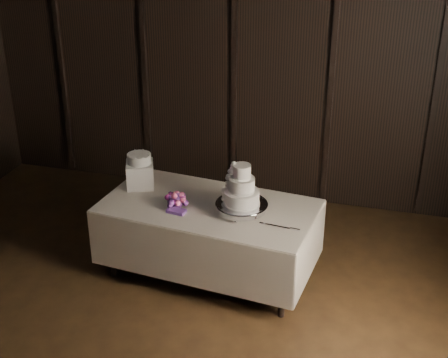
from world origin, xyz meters
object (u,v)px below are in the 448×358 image
display_table (209,237)px  box_pedestal (140,175)px  cake_stand (241,208)px  small_cake (139,159)px  wedding_cake (238,189)px  bouquet (175,200)px

display_table → box_pedestal: size_ratio=8.03×
cake_stand → small_cake: 1.15m
wedding_cake → display_table: bearing=174.4°
bouquet → box_pedestal: bearing=147.6°
bouquet → small_cake: small_cake is taller
wedding_cake → box_pedestal: bearing=172.7°
small_cake → display_table: bearing=-14.8°
display_table → wedding_cake: bearing=-6.4°
display_table → box_pedestal: bearing=171.1°
small_cake → wedding_cake: bearing=-14.2°
display_table → small_cake: small_cake is taller
box_pedestal → cake_stand: bearing=-13.0°
wedding_cake → small_cake: 1.10m
wedding_cake → bouquet: size_ratio=1.02×
wedding_cake → bouquet: bearing=-170.2°
bouquet → box_pedestal: size_ratio=1.45×
wedding_cake → bouquet: (-0.59, -0.03, -0.18)m
cake_stand → bouquet: bearing=-175.7°
bouquet → small_cake: (-0.47, 0.30, 0.24)m
wedding_cake → cake_stand: bearing=36.6°
display_table → cake_stand: cake_stand is taller
bouquet → box_pedestal: (-0.47, 0.30, 0.07)m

